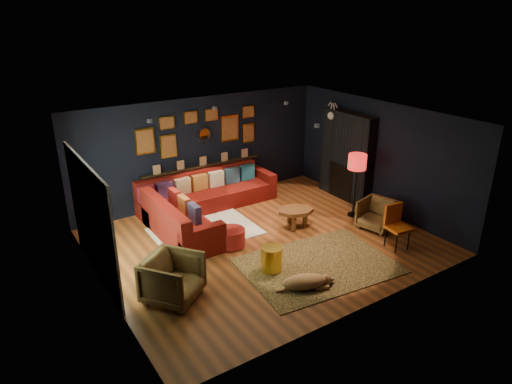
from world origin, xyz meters
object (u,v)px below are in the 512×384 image
coffee_table (296,212)px  gold_stool (272,259)px  sectional (198,205)px  armchair_left (173,276)px  armchair_right (377,213)px  orange_chair (396,223)px  dog (305,279)px  floor_lamp (357,165)px  pouf (232,237)px

coffee_table → gold_stool: (-1.48, -1.20, -0.12)m
sectional → armchair_left: armchair_left is taller
armchair_right → orange_chair: (-0.32, -0.78, 0.17)m
coffee_table → armchair_right: (1.47, -1.01, 0.00)m
gold_stool → armchair_right: bearing=3.6°
armchair_left → orange_chair: 4.57m
dog → floor_lamp: bearing=52.1°
pouf → armchair_left: armchair_left is taller
orange_chair → dog: orange_chair is taller
orange_chair → dog: bearing=-168.8°
armchair_left → gold_stool: armchair_left is taller
sectional → armchair_right: bearing=-40.6°
dog → gold_stool: bearing=120.3°
sectional → dog: bearing=-86.0°
coffee_table → orange_chair: orange_chair is taller
pouf → armchair_left: size_ratio=0.63×
sectional → gold_stool: 2.81m
gold_stool → dog: gold_stool is taller
pouf → orange_chair: orange_chair is taller
armchair_left → armchair_right: (4.83, 0.02, -0.07)m
floor_lamp → dog: (-2.87, -1.75, -1.06)m
coffee_table → orange_chair: 2.14m
coffee_table → dog: size_ratio=0.90×
dog → pouf: bearing=118.8°
coffee_table → sectional: bearing=134.6°
coffee_table → armchair_right: 1.79m
coffee_table → dog: 2.41m
armchair_right → gold_stool: (-2.95, -0.19, -0.12)m
armchair_right → floor_lamp: (0.05, 0.76, 0.89)m
pouf → dog: (0.29, -2.00, -0.02)m
orange_chair → gold_stool: bearing=173.7°
armchair_right → floor_lamp: 1.18m
sectional → pouf: size_ratio=6.23×
gold_stool → orange_chair: bearing=-12.8°
gold_stool → floor_lamp: floor_lamp is taller
armchair_right → floor_lamp: floor_lamp is taller
pouf → gold_stool: gold_stool is taller
armchair_left → floor_lamp: floor_lamp is taller
gold_stool → pouf: bearing=97.2°
pouf → gold_stool: bearing=-82.8°
sectional → pouf: 1.61m
armchair_right → gold_stool: armchair_right is taller
armchair_right → orange_chair: orange_chair is taller
armchair_left → gold_stool: bearing=-41.9°
sectional → floor_lamp: bearing=-30.8°
armchair_left → pouf: bearing=-5.8°
pouf → armchair_left: (-1.72, -1.03, 0.22)m
armchair_left → dog: size_ratio=0.79×
coffee_table → pouf: bearing=179.9°
gold_stool → dog: size_ratio=0.44×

